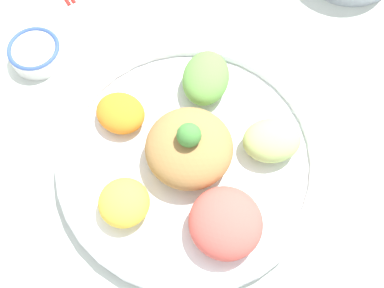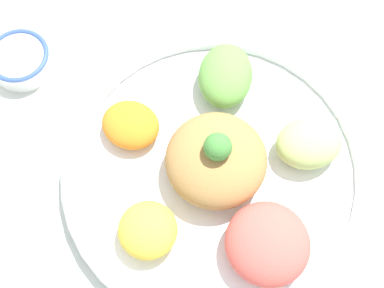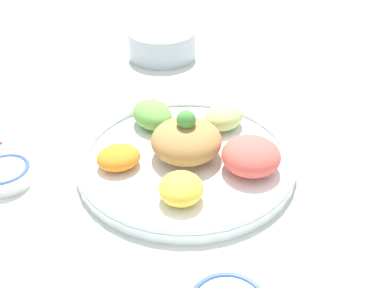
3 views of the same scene
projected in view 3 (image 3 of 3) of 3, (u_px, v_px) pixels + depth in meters
The scene contains 4 objects.
ground_plane at pixel (189, 163), 0.84m from camera, with size 2.40×2.40×0.00m, color silver.
salad_platter at pixel (188, 152), 0.82m from camera, with size 0.40×0.40×0.12m.
rice_bowl_plain at pixel (5, 174), 0.78m from camera, with size 0.09×0.09×0.03m.
side_serving_bowl at pixel (162, 42), 1.21m from camera, with size 0.18×0.18×0.07m.
Camera 3 is at (-0.51, 0.44, 0.51)m, focal length 42.00 mm.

